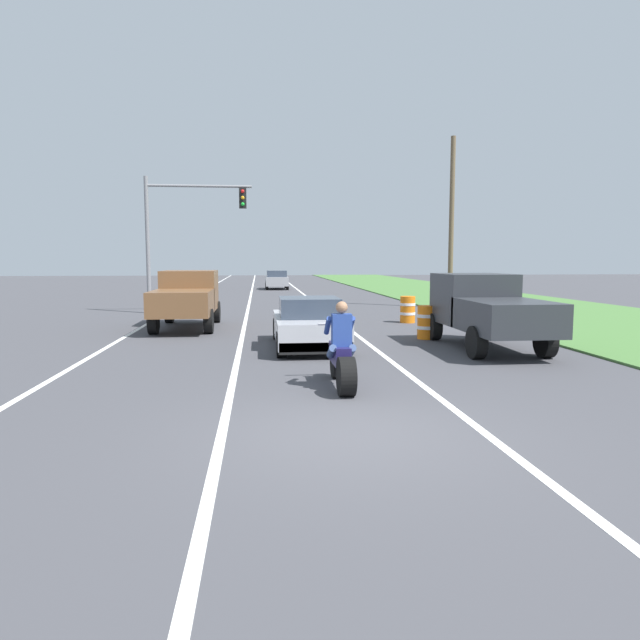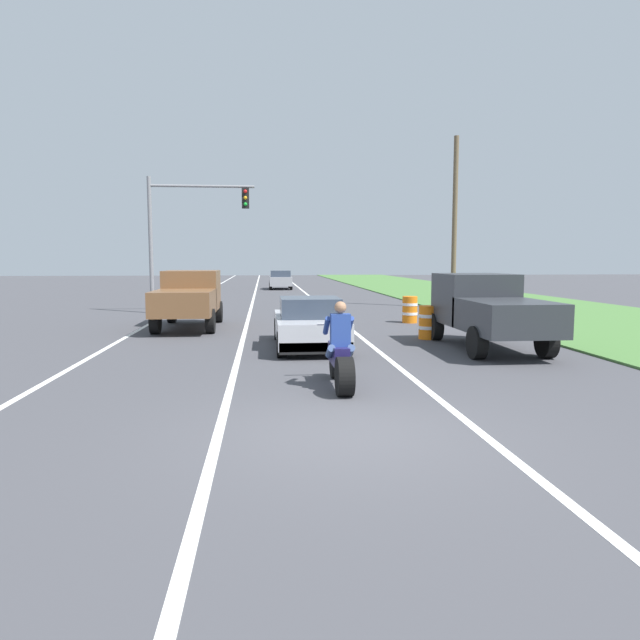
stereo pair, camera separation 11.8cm
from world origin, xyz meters
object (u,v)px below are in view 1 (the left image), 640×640
Objects in this scene: traffic_light_mast_near at (180,223)px; pickup_truck_right_shoulder_dark_grey at (486,307)px; pickup_truck_left_lane_brown at (187,296)px; sports_car_silver at (309,324)px; distant_car_far_ahead at (277,280)px; construction_barrel_nearest at (427,322)px; construction_barrel_mid at (408,309)px; motorcycle_with_rider at (342,357)px.

pickup_truck_right_shoulder_dark_grey is at bearing -50.39° from traffic_light_mast_near.
sports_car_silver is at bearing -51.97° from pickup_truck_left_lane_brown.
sports_car_silver is at bearing -90.21° from distant_car_far_ahead.
pickup_truck_left_lane_brown is 0.80× the size of traffic_light_mast_near.
distant_car_far_ahead is at bearing 96.82° from construction_barrel_nearest.
construction_barrel_mid is at bearing 94.11° from pickup_truck_right_shoulder_dark_grey.
sports_car_silver is 4.30× the size of construction_barrel_mid.
distant_car_far_ahead is (-4.60, 31.77, -0.33)m from pickup_truck_right_shoulder_dark_grey.
construction_barrel_nearest is (7.50, -3.57, -0.60)m from pickup_truck_left_lane_brown.
sports_car_silver reaches higher than construction_barrel_nearest.
construction_barrel_mid is at bearing 82.58° from construction_barrel_nearest.
sports_car_silver is 3.91m from construction_barrel_nearest.
traffic_light_mast_near is 6.00× the size of construction_barrel_nearest.
traffic_light_mast_near reaches higher than sports_car_silver.
pickup_truck_right_shoulder_dark_grey is 6.42m from construction_barrel_mid.
distant_car_far_ahead is (0.11, 31.13, 0.14)m from sports_car_silver.
construction_barrel_nearest is 1.00× the size of construction_barrel_mid.
sports_car_silver is 12.26m from traffic_light_mast_near.
construction_barrel_nearest is 0.25× the size of distant_car_far_ahead.
sports_car_silver is 0.90× the size of pickup_truck_right_shoulder_dark_grey.
distant_car_far_ahead is (4.86, 20.34, -3.23)m from traffic_light_mast_near.
construction_barrel_mid is at bearing 6.04° from pickup_truck_left_lane_brown.
construction_barrel_nearest is (8.42, -9.47, -3.50)m from traffic_light_mast_near.
motorcycle_with_rider is at bearing -72.78° from traffic_light_mast_near.
construction_barrel_nearest is 30.03m from distant_car_far_ahead.
pickup_truck_left_lane_brown reaches higher than sports_car_silver.
distant_car_far_ahead reaches higher than construction_barrel_mid.
sports_car_silver is at bearing 172.29° from pickup_truck_right_shoulder_dark_grey.
pickup_truck_left_lane_brown and pickup_truck_right_shoulder_dark_grey have the same top height.
motorcycle_with_rider reaches higher than construction_barrel_mid.
construction_barrel_nearest is at bearing -48.34° from traffic_light_mast_near.
sports_car_silver is 4.30× the size of construction_barrel_nearest.
pickup_truck_right_shoulder_dark_grey is 1.20× the size of distant_car_far_ahead.
pickup_truck_right_shoulder_dark_grey reaches higher than construction_barrel_nearest.
traffic_light_mast_near is at bearing 131.66° from construction_barrel_nearest.
distant_car_far_ahead is at bearing 89.79° from sports_car_silver.
pickup_truck_right_shoulder_dark_grey is at bearing -62.16° from construction_barrel_nearest.
distant_car_far_ahead is (-3.57, 29.81, 0.27)m from construction_barrel_nearest.
construction_barrel_nearest is at bearing -25.43° from pickup_truck_left_lane_brown.
motorcycle_with_rider is 11.55m from construction_barrel_mid.
distant_car_far_ahead is at bearing 81.47° from pickup_truck_left_lane_brown.
pickup_truck_right_shoulder_dark_grey is at bearing -81.76° from distant_car_far_ahead.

